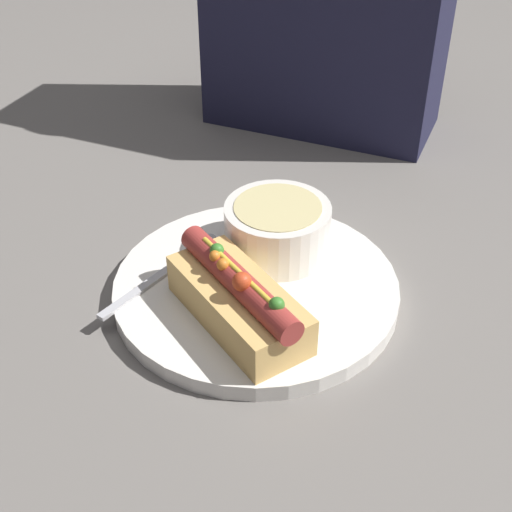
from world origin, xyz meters
name	(u,v)px	position (x,y,z in m)	size (l,w,h in m)	color
ground_plane	(256,295)	(0.00, 0.00, 0.00)	(4.00, 4.00, 0.00)	slate
dinner_plate	(256,288)	(0.00, 0.00, 0.01)	(0.28, 0.28, 0.02)	white
hot_dog	(238,299)	(0.01, -0.06, 0.04)	(0.16, 0.14, 0.07)	#DBAD60
soup_bowl	(274,226)	(0.00, 0.06, 0.05)	(0.11, 0.11, 0.05)	silver
spoon	(185,257)	(-0.08, 0.01, 0.02)	(0.06, 0.16, 0.01)	#B7B7BC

